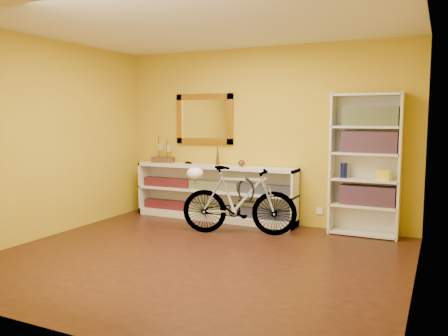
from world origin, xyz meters
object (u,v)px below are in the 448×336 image
at_px(bookcase, 365,165).
at_px(helmet, 195,173).
at_px(bicycle, 239,200).
at_px(console_unit, 214,193).

relative_size(bookcase, helmet, 8.34).
xyz_separation_m(bookcase, bicycle, (-1.52, -0.67, -0.48)).
height_order(console_unit, bicycle, bicycle).
height_order(console_unit, bookcase, bookcase).
bearing_deg(console_unit, helmet, -81.55).
distance_m(bookcase, helmet, 2.27).
bearing_deg(bookcase, helmet, -158.07).
distance_m(console_unit, helmet, 0.92).
height_order(bicycle, helmet, bicycle).
distance_m(bicycle, helmet, 0.70).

